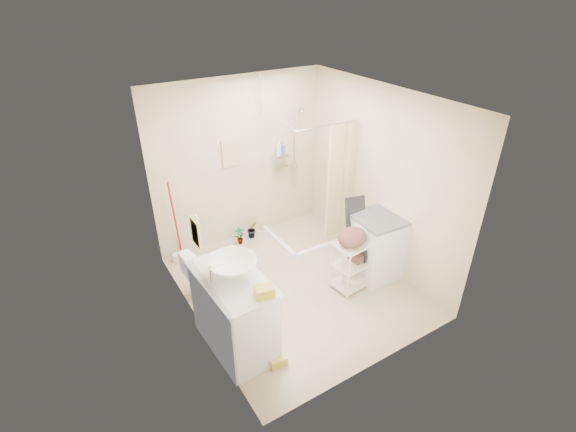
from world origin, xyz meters
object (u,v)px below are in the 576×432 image
at_px(toilet, 209,271).
at_px(laundry_rack, 355,259).
at_px(washing_machine, 376,246).
at_px(vanity, 234,312).

distance_m(toilet, laundry_rack, 1.99).
bearing_deg(washing_machine, toilet, 161.67).
bearing_deg(laundry_rack, vanity, 177.74).
bearing_deg(vanity, washing_machine, 2.38).
distance_m(vanity, toilet, 1.07).
bearing_deg(vanity, toilet, 80.85).
bearing_deg(washing_machine, laundry_rack, -168.77).
distance_m(toilet, washing_machine, 2.34).
distance_m(washing_machine, laundry_rack, 0.42).
bearing_deg(laundry_rack, toilet, 145.97).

